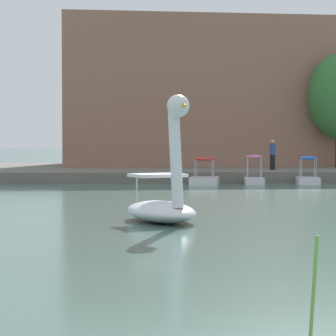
{
  "coord_description": "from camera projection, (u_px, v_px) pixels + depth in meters",
  "views": [
    {
      "loc": [
        -2.57,
        -5.59,
        1.89
      ],
      "look_at": [
        -1.14,
        16.11,
        1.15
      ],
      "focal_mm": 72.58,
      "sensor_mm": 36.0,
      "label": 1
    }
  ],
  "objects": [
    {
      "name": "shore_bank_far",
      "position": [
        165.0,
        171.0,
        42.5
      ],
      "size": [
        155.66,
        18.38,
        0.55
      ],
      "primitive_type": "cube",
      "color": "#6B665B",
      "rests_on": "ground_plane"
    },
    {
      "name": "swan_boat",
      "position": [
        163.0,
        198.0,
        16.48
      ],
      "size": [
        2.26,
        2.87,
        3.05
      ],
      "color": "white",
      "rests_on": "ground_plane"
    },
    {
      "name": "pedal_boat_blue",
      "position": [
        308.0,
        176.0,
        32.66
      ],
      "size": [
        1.29,
        1.88,
        1.36
      ],
      "color": "white",
      "rests_on": "ground_plane"
    },
    {
      "name": "pedal_boat_pink",
      "position": [
        254.0,
        175.0,
        32.65
      ],
      "size": [
        1.14,
        1.84,
        1.42
      ],
      "color": "white",
      "rests_on": "ground_plane"
    },
    {
      "name": "pedal_boat_red",
      "position": [
        204.0,
        176.0,
        32.0
      ],
      "size": [
        1.67,
        2.37,
        1.33
      ],
      "color": "white",
      "rests_on": "ground_plane"
    },
    {
      "name": "person_on_path",
      "position": [
        273.0,
        154.0,
        36.69
      ],
      "size": [
        0.3,
        0.29,
        1.62
      ],
      "color": "black",
      "rests_on": "shore_bank_far"
    },
    {
      "name": "apartment_block",
      "position": [
        210.0,
        96.0,
        46.31
      ],
      "size": [
        19.9,
        11.55,
        9.31
      ],
      "primitive_type": "cube",
      "rotation": [
        0.0,
        0.0,
        0.04
      ],
      "color": "#996B56",
      "rests_on": "shore_bank_far"
    }
  ]
}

